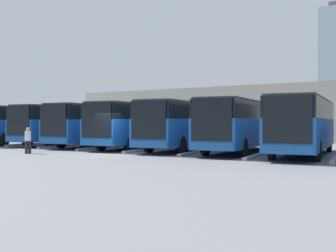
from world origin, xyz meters
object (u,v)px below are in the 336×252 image
Objects in this scene: bus_3 at (187,124)px; bus_6 at (67,124)px; bus_1 at (304,124)px; pedestrian at (28,140)px; bus_2 at (241,124)px; bus_4 at (140,124)px; bus_5 at (101,124)px; bus_7 at (25,123)px.

bus_3 is 1.00× the size of bus_6.
pedestrian is at bearing 19.81° from bus_1.
bus_1 is 1.00× the size of bus_3.
bus_6 is at bearing -9.87° from bus_2.
bus_4 reaches higher than pedestrian.
pedestrian is at bearing 65.76° from bus_4.
pedestrian is (14.71, 7.57, -0.96)m from bus_1.
bus_5 is at bearing -9.73° from bus_4.
bus_5 is at bearing -10.42° from bus_1.
bus_3 and bus_7 have the same top height.
bus_7 is at bearing -4.09° from bus_4.
pedestrian is (-9.72, 7.55, -0.96)m from bus_7.
bus_7 is at bearing -5.33° from bus_3.
bus_6 is (12.22, -0.57, 0.00)m from bus_3.
bus_2 is 1.00× the size of bus_7.
bus_1 and bus_2 have the same top height.
pedestrian is (2.50, 8.26, -0.96)m from bus_4.
bus_4 is (8.14, -0.25, 0.00)m from bus_2.
bus_5 is (4.07, -0.16, 0.00)m from bus_4.
bus_2 is 1.00× the size of bus_6.
bus_5 is (16.29, -0.85, 0.00)m from bus_1.
bus_1 is at bearing 168.56° from bus_3.
bus_1 and bus_5 have the same top height.
bus_3 is 10.51m from pedestrian.
bus_2 is 13.36m from pedestrian.
bus_5 reaches higher than pedestrian.
bus_2 is (4.07, -0.44, 0.00)m from bus_1.
bus_2 is at bearing 170.13° from bus_6.
bus_4 and bus_7 have the same top height.
bus_4 is 1.00× the size of bus_7.
bus_2 is 1.00× the size of bus_4.
bus_6 is at bearing -171.51° from bus_7.
bus_7 reaches higher than pedestrian.
bus_2 and bus_4 have the same top height.
bus_3 is 1.00× the size of bus_7.
bus_3 is at bearing 170.61° from bus_5.
bus_7 is 12.34m from pedestrian.
bus_2 is 1.00× the size of bus_3.
bus_1 is 1.00× the size of bus_5.
pedestrian is at bearing 115.54° from bus_6.
bus_5 is 8.62m from pedestrian.
bus_6 is (20.36, -1.14, 0.00)m from bus_1.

